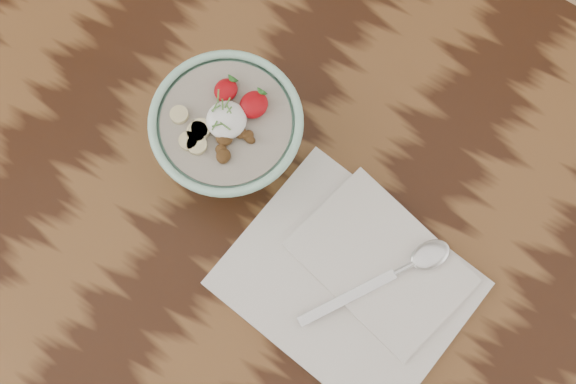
{
  "coord_description": "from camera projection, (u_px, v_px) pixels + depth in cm",
  "views": [
    {
      "loc": [
        0.13,
        -17.56,
        167.9
      ],
      "look_at": [
        -12.11,
        1.67,
        85.36
      ],
      "focal_mm": 50.0,
      "sensor_mm": 36.0,
      "label": 1
    }
  ],
  "objects": [
    {
      "name": "table",
      "position": [
        361.0,
        292.0,
        1.02
      ],
      "size": [
        160.0,
        90.0,
        75.0
      ],
      "color": "black",
      "rests_on": "ground"
    },
    {
      "name": "breakfast_bowl",
      "position": [
        228.0,
        133.0,
        0.92
      ],
      "size": [
        17.36,
        17.36,
        11.48
      ],
      "rotation": [
        0.0,
        0.0,
        0.35
      ],
      "color": "#A0D7BE",
      "rests_on": "table"
    },
    {
      "name": "napkin",
      "position": [
        355.0,
        279.0,
        0.93
      ],
      "size": [
        28.75,
        24.78,
        1.63
      ],
      "rotation": [
        0.0,
        0.0,
        -0.12
      ],
      "color": "silver",
      "rests_on": "table"
    },
    {
      "name": "spoon",
      "position": [
        410.0,
        266.0,
        0.92
      ],
      "size": [
        11.8,
        17.9,
        1.02
      ],
      "rotation": [
        0.0,
        0.0,
        -0.53
      ],
      "color": "silver",
      "rests_on": "napkin"
    }
  ]
}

